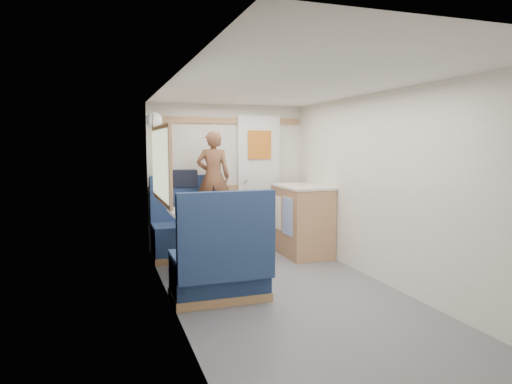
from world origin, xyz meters
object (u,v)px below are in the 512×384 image
object	(u,v)px
salt_grinder	(198,209)
beer_glass	(214,208)
person	(213,177)
pepper_grinder	(201,207)
cheese_block	(205,214)
bread_loaf	(208,202)
bench_far	(187,234)
orange_fruit	(228,209)
duffel_bag	(179,178)
dome_light	(154,120)
galley_counter	(302,219)
wine_glass	(201,203)
tumbler_left	(194,212)
tumbler_mid	(180,204)
tray	(216,215)
bench_near	(221,269)
dinette_table	(201,225)

from	to	relation	value
salt_grinder	beer_glass	bearing A→B (deg)	18.97
person	pepper_grinder	bearing A→B (deg)	83.05
cheese_block	bread_loaf	distance (m)	0.77
bench_far	orange_fruit	bearing A→B (deg)	-79.14
salt_grinder	duffel_bag	bearing A→B (deg)	89.68
bench_far	dome_light	world-z (taller)	dome_light
galley_counter	wine_glass	bearing A→B (deg)	-153.99
tumbler_left	beer_glass	bearing A→B (deg)	48.39
dome_light	tumbler_mid	size ratio (longest dim) A/B	1.66
dome_light	galley_counter	distance (m)	2.28
dome_light	orange_fruit	world-z (taller)	dome_light
tray	beer_glass	bearing A→B (deg)	79.71
bench_far	pepper_grinder	bearing A→B (deg)	-89.88
dome_light	tray	world-z (taller)	dome_light
beer_glass	person	bearing A→B (deg)	76.81
beer_glass	bread_loaf	world-z (taller)	bread_loaf
bread_loaf	orange_fruit	bearing A→B (deg)	-84.96
bench_far	tumbler_left	world-z (taller)	bench_far
bench_far	orange_fruit	world-z (taller)	bench_far
person	pepper_grinder	size ratio (longest dim) A/B	12.63
galley_counter	bread_loaf	distance (m)	1.35
orange_fruit	salt_grinder	xyz separation A→B (m)	(-0.28, 0.19, -0.01)
person	galley_counter	bearing A→B (deg)	179.82
beer_glass	salt_grinder	xyz separation A→B (m)	(-0.19, -0.07, -0.00)
cheese_block	pepper_grinder	world-z (taller)	pepper_grinder
tray	salt_grinder	world-z (taller)	salt_grinder
duffel_bag	orange_fruit	bearing A→B (deg)	-75.22
galley_counter	pepper_grinder	bearing A→B (deg)	-159.25
bench_near	duffel_bag	size ratio (longest dim) A/B	2.30
bench_near	person	bearing A→B (deg)	78.56
tray	orange_fruit	bearing A→B (deg)	10.43
wine_glass	bench_near	bearing A→B (deg)	-86.99
cheese_block	bread_loaf	xyz separation A→B (m)	(0.20, 0.74, 0.02)
bench_far	bench_near	size ratio (longest dim) A/B	1.00
wine_glass	beer_glass	world-z (taller)	wine_glass
bench_far	tray	bearing A→B (deg)	-85.99
bench_near	salt_grinder	distance (m)	0.88
dinette_table	person	xyz separation A→B (m)	(0.35, 0.85, 0.47)
dinette_table	bench_near	xyz separation A→B (m)	(-0.00, -0.86, -0.27)
wine_glass	bread_loaf	bearing A→B (deg)	69.95
salt_grinder	galley_counter	bearing A→B (deg)	23.64
duffel_bag	tumbler_mid	distance (m)	0.88
tumbler_left	beer_glass	distance (m)	0.43
dome_light	beer_glass	distance (m)	1.43
duffel_bag	bread_loaf	size ratio (longest dim) A/B	1.78
dinette_table	pepper_grinder	world-z (taller)	pepper_grinder
dinette_table	tumbler_mid	size ratio (longest dim) A/B	7.63
dinette_table	dome_light	size ratio (longest dim) A/B	4.60
galley_counter	bench_near	bearing A→B (deg)	-136.06
dinette_table	wine_glass	bearing A→B (deg)	-101.02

